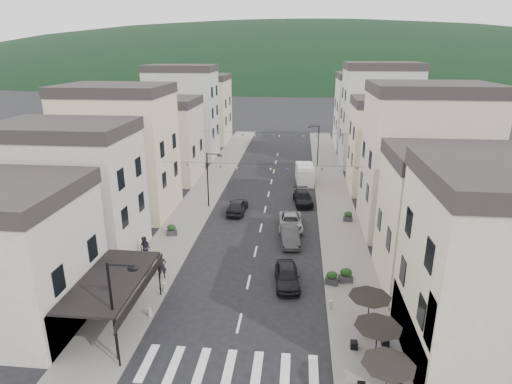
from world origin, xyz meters
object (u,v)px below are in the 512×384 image
parked_car_d (303,198)px  parked_car_a (287,276)px  parked_car_b (290,235)px  parked_car_c (291,222)px  parked_car_e (237,206)px  pedestrian_b (145,248)px  pedestrian_a (162,266)px  delivery_van (305,173)px

parked_car_d → parked_car_a: bearing=-101.5°
parked_car_b → parked_car_d: bearing=76.9°
parked_car_c → parked_car_d: (1.18, 7.00, -0.01)m
parked_car_b → parked_car_c: 3.19m
parked_car_b → parked_car_e: bearing=123.1°
parked_car_b → pedestrian_b: size_ratio=2.23×
parked_car_a → parked_car_b: parked_car_a is taller
parked_car_e → pedestrian_a: 14.46m
parked_car_a → parked_car_c: parked_car_a is taller
pedestrian_a → parked_car_a: bearing=-21.7°
parked_car_e → pedestrian_a: size_ratio=2.34×
parked_car_e → parked_car_c: bearing=149.6°
parked_car_d → pedestrian_b: (-12.62, -14.63, 0.42)m
pedestrian_b → parked_car_e: bearing=73.4°
parked_car_b → pedestrian_a: 11.68m
parked_car_b → pedestrian_a: size_ratio=2.28×
parked_car_b → delivery_van: size_ratio=0.82×
parked_car_b → parked_car_d: (1.18, 10.19, -0.04)m
parked_car_a → pedestrian_b: bearing=161.2°
parked_car_b → delivery_van: delivery_van is taller
parked_car_c → pedestrian_b: pedestrian_b is taller
parked_car_a → parked_car_e: 14.93m
parked_car_e → delivery_van: 13.39m
parked_car_e → pedestrian_b: pedestrian_b is taller
delivery_van → parked_car_e: bearing=-125.7°
pedestrian_b → parked_car_a: bearing=-2.0°
parked_car_e → delivery_van: (7.01, 11.41, 0.45)m
parked_car_a → parked_car_e: (-5.60, 13.84, 0.04)m
pedestrian_a → pedestrian_b: (-2.26, 2.77, 0.02)m
parked_car_c → pedestrian_b: 13.76m
parked_car_a → delivery_van: delivery_van is taller
delivery_van → pedestrian_b: (-12.84, -22.64, -0.11)m
parked_car_d → pedestrian_b: bearing=-138.4°
parked_car_c → parked_car_e: (-5.60, 3.60, 0.08)m
pedestrian_b → parked_car_d: bearing=60.1°
parked_car_e → pedestrian_a: bearing=78.0°
delivery_van → pedestrian_a: size_ratio=2.77×
parked_car_c → delivery_van: 15.08m
parked_car_c → pedestrian_b: size_ratio=2.51×
pedestrian_a → pedestrian_b: size_ratio=0.98×
pedestrian_a → pedestrian_b: bearing=106.4°
parked_car_b → parked_car_d: parked_car_b is taller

